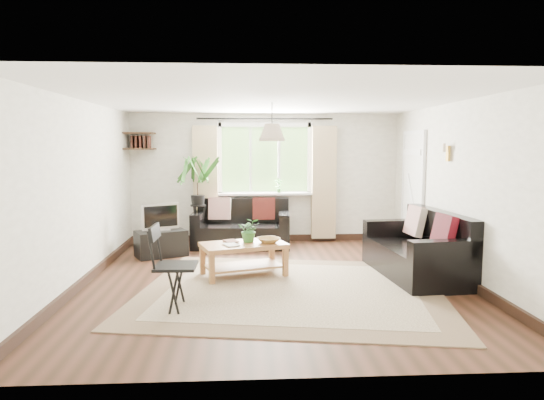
{
  "coord_description": "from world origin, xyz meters",
  "views": [
    {
      "loc": [
        -0.39,
        -6.34,
        1.81
      ],
      "look_at": [
        0.0,
        0.4,
        1.05
      ],
      "focal_mm": 32.0,
      "sensor_mm": 36.0,
      "label": 1
    }
  ],
  "objects": [
    {
      "name": "window",
      "position": [
        0.0,
        2.71,
        1.55
      ],
      "size": [
        2.5,
        0.16,
        2.16
      ],
      "primitive_type": null,
      "color": "white",
      "rests_on": "wall_back"
    },
    {
      "name": "door",
      "position": [
        2.47,
        1.7,
        1.0
      ],
      "size": [
        0.06,
        0.96,
        2.06
      ],
      "primitive_type": "cube",
      "color": "silver",
      "rests_on": "wall_right"
    },
    {
      "name": "palm_stand",
      "position": [
        -1.22,
        2.34,
        0.82
      ],
      "size": [
        0.74,
        0.74,
        1.63
      ],
      "primitive_type": null,
      "rotation": [
        0.0,
        0.0,
        0.18
      ],
      "color": "black",
      "rests_on": "floor"
    },
    {
      "name": "sofa_back",
      "position": [
        -0.45,
        2.26,
        0.4
      ],
      "size": [
        1.77,
        0.96,
        0.81
      ],
      "primitive_type": null,
      "rotation": [
        0.0,
        0.0,
        -0.06
      ],
      "color": "black",
      "rests_on": "floor"
    },
    {
      "name": "corner_shelf",
      "position": [
        -2.25,
        2.5,
        1.89
      ],
      "size": [
        0.5,
        0.5,
        0.34
      ],
      "primitive_type": null,
      "color": "black",
      "rests_on": "wall_back"
    },
    {
      "name": "wall_sconce",
      "position": [
        2.43,
        0.3,
        1.74
      ],
      "size": [
        0.12,
        0.12,
        0.28
      ],
      "primitive_type": null,
      "color": "beige",
      "rests_on": "wall_right"
    },
    {
      "name": "book_b",
      "position": [
        -0.66,
        0.31,
        0.48
      ],
      "size": [
        0.25,
        0.28,
        0.02
      ],
      "primitive_type": "imported",
      "rotation": [
        0.0,
        0.0,
        0.38
      ],
      "color": "brown",
      "rests_on": "coffee_table"
    },
    {
      "name": "wall_front",
      "position": [
        0.0,
        -2.75,
        1.2
      ],
      "size": [
        5.0,
        0.02,
        2.4
      ],
      "primitive_type": "cube",
      "color": "beige",
      "rests_on": "floor"
    },
    {
      "name": "wall_right",
      "position": [
        2.5,
        0.0,
        1.2
      ],
      "size": [
        0.02,
        5.5,
        2.4
      ],
      "primitive_type": "cube",
      "color": "beige",
      "rests_on": "floor"
    },
    {
      "name": "wall_left",
      "position": [
        -2.5,
        0.0,
        1.2
      ],
      "size": [
        0.02,
        5.5,
        2.4
      ],
      "primitive_type": "cube",
      "color": "beige",
      "rests_on": "floor"
    },
    {
      "name": "coffee_table",
      "position": [
        -0.4,
        0.26,
        0.23
      ],
      "size": [
        1.28,
        0.94,
        0.47
      ],
      "primitive_type": null,
      "rotation": [
        0.0,
        0.0,
        0.31
      ],
      "color": "brown",
      "rests_on": "floor"
    },
    {
      "name": "tv",
      "position": [
        -1.76,
        1.56,
        0.66
      ],
      "size": [
        0.64,
        0.45,
        0.47
      ],
      "primitive_type": null,
      "rotation": [
        0.0,
        0.0,
        0.46
      ],
      "color": "#A5A5AA",
      "rests_on": "tv_stand"
    },
    {
      "name": "rug",
      "position": [
        0.19,
        -0.44,
        0.01
      ],
      "size": [
        4.16,
        3.72,
        0.02
      ],
      "primitive_type": "cube",
      "rotation": [
        0.0,
        0.0,
        -0.16
      ],
      "color": "beige",
      "rests_on": "floor"
    },
    {
      "name": "wall_back",
      "position": [
        0.0,
        2.75,
        1.2
      ],
      "size": [
        5.0,
        0.02,
        2.4
      ],
      "primitive_type": "cube",
      "color": "beige",
      "rests_on": "floor"
    },
    {
      "name": "folding_chair",
      "position": [
        -1.14,
        -1.07,
        0.47
      ],
      "size": [
        0.5,
        0.5,
        0.95
      ],
      "primitive_type": null,
      "rotation": [
        0.0,
        0.0,
        1.55
      ],
      "color": "black",
      "rests_on": "floor"
    },
    {
      "name": "sill_plant",
      "position": [
        0.25,
        2.63,
        1.06
      ],
      "size": [
        0.14,
        0.1,
        0.27
      ],
      "primitive_type": "imported",
      "color": "#2D6023",
      "rests_on": "window"
    },
    {
      "name": "pendant_lamp",
      "position": [
        0.0,
        0.4,
        2.05
      ],
      "size": [
        0.36,
        0.36,
        0.54
      ],
      "primitive_type": null,
      "color": "beige",
      "rests_on": "ceiling"
    },
    {
      "name": "ceiling",
      "position": [
        0.0,
        0.0,
        2.4
      ],
      "size": [
        5.5,
        5.5,
        0.0
      ],
      "primitive_type": "plane",
      "rotation": [
        3.14,
        0.0,
        0.0
      ],
      "color": "white",
      "rests_on": "floor"
    },
    {
      "name": "bowl",
      "position": [
        -0.06,
        0.27,
        0.5
      ],
      "size": [
        0.4,
        0.4,
        0.07
      ],
      "primitive_type": "imported",
      "rotation": [
        0.0,
        0.0,
        0.47
      ],
      "color": "#A17937",
      "rests_on": "coffee_table"
    },
    {
      "name": "tv_stand",
      "position": [
        -1.76,
        1.56,
        0.21
      ],
      "size": [
        0.91,
        0.75,
        0.43
      ],
      "primitive_type": "cube",
      "rotation": [
        0.0,
        0.0,
        0.46
      ],
      "color": "black",
      "rests_on": "floor"
    },
    {
      "name": "book_a",
      "position": [
        -0.65,
        0.07,
        0.48
      ],
      "size": [
        0.26,
        0.29,
        0.02
      ],
      "primitive_type": "imported",
      "rotation": [
        0.0,
        0.0,
        0.43
      ],
      "color": "silver",
      "rests_on": "coffee_table"
    },
    {
      "name": "table_plant",
      "position": [
        -0.32,
        0.34,
        0.64
      ],
      "size": [
        0.32,
        0.28,
        0.34
      ],
      "primitive_type": "imported",
      "rotation": [
        0.0,
        0.0,
        -0.03
      ],
      "color": "#316D2B",
      "rests_on": "coffee_table"
    },
    {
      "name": "sofa_right",
      "position": [
        1.98,
        0.13,
        0.43
      ],
      "size": [
        1.9,
        1.07,
        0.86
      ],
      "primitive_type": null,
      "rotation": [
        0.0,
        0.0,
        -1.48
      ],
      "color": "black",
      "rests_on": "floor"
    },
    {
      "name": "floor",
      "position": [
        0.0,
        0.0,
        0.0
      ],
      "size": [
        5.5,
        5.5,
        0.0
      ],
      "primitive_type": "plane",
      "color": "black",
      "rests_on": "ground"
    }
  ]
}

